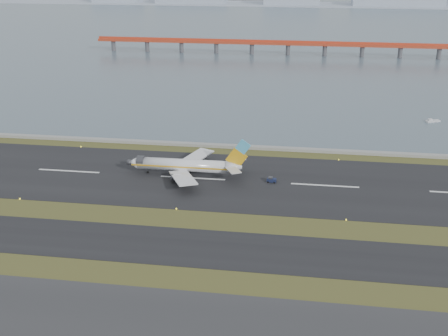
{
  "coord_description": "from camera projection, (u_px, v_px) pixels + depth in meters",
  "views": [
    {
      "loc": [
        32.69,
        -126.03,
        65.56
      ],
      "look_at": [
        10.85,
        22.0,
        7.1
      ],
      "focal_mm": 45.0,
      "sensor_mm": 36.0,
      "label": 1
    }
  ],
  "objects": [
    {
      "name": "taxiway_strip",
      "position": [
        158.0,
        245.0,
        133.36
      ],
      "size": [
        1000.0,
        18.0,
        0.1
      ],
      "primitive_type": "cube",
      "color": "black",
      "rests_on": "ground"
    },
    {
      "name": "bay_water",
      "position": [
        276.0,
        19.0,
        568.31
      ],
      "size": [
        1400.0,
        800.0,
        1.3
      ],
      "primitive_type": "cube",
      "color": "#40515C",
      "rests_on": "ground"
    },
    {
      "name": "pushback_tug",
      "position": [
        271.0,
        180.0,
        168.67
      ],
      "size": [
        2.89,
        1.88,
        1.76
      ],
      "rotation": [
        0.0,
        0.0,
        -0.1
      ],
      "color": "#151D3B",
      "rests_on": "ground"
    },
    {
      "name": "workboat_near",
      "position": [
        432.0,
        121.0,
        227.9
      ],
      "size": [
        6.22,
        4.21,
        1.45
      ],
      "rotation": [
        0.0,
        0.0,
        0.43
      ],
      "color": "silver",
      "rests_on": "ground"
    },
    {
      "name": "runway_strip",
      "position": [
        193.0,
        178.0,
        172.06
      ],
      "size": [
        1000.0,
        45.0,
        0.1
      ],
      "primitive_type": "cube",
      "color": "black",
      "rests_on": "ground"
    },
    {
      "name": "airliner",
      "position": [
        187.0,
        165.0,
        172.75
      ],
      "size": [
        38.52,
        32.89,
        12.8
      ],
      "color": "white",
      "rests_on": "ground"
    },
    {
      "name": "seawall",
      "position": [
        209.0,
        145.0,
        199.54
      ],
      "size": [
        1000.0,
        2.5,
        1.0
      ],
      "primitive_type": "cube",
      "color": "gray",
      "rests_on": "ground"
    },
    {
      "name": "ground",
      "position": [
        170.0,
        222.0,
        144.43
      ],
      "size": [
        1000.0,
        1000.0,
        0.0
      ],
      "primitive_type": "plane",
      "color": "#2E4117",
      "rests_on": "ground"
    },
    {
      "name": "red_pier",
      "position": [
        288.0,
        44.0,
        369.43
      ],
      "size": [
        260.0,
        5.0,
        10.2
      ],
      "color": "#B73A1F",
      "rests_on": "ground"
    }
  ]
}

